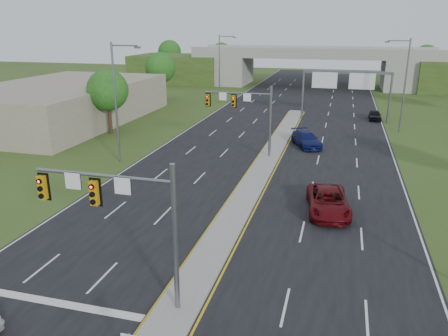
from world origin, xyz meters
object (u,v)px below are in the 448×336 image
Objects in this scene: signal_mast_far at (247,109)px; sign_gantry at (345,82)px; car_far_b at (306,139)px; overpass at (313,69)px; car_far_c at (375,115)px; signal_mast_near at (125,210)px; car_far_a at (328,201)px.

sign_gantry is at bearing 65.89° from signal_mast_far.
signal_mast_far is at bearing -159.91° from car_far_b.
overpass is 49.95m from car_far_b.
car_far_c is (4.32, 1.69, -4.56)m from sign_gantry.
overpass is (2.26, 55.07, -1.17)m from signal_mast_far.
signal_mast_near reaches higher than car_far_b.
overpass is at bearing 69.16° from car_far_b.
signal_mast_far reaches higher than sign_gantry.
signal_mast_far is 0.60× the size of sign_gantry.
car_far_b is at bearing -103.62° from sign_gantry.
signal_mast_near is at bearing -101.25° from sign_gantry.
car_far_c is (4.90, 33.64, -0.15)m from car_far_a.
signal_mast_near is 1.33× the size of car_far_b.
signal_mast_far is 1.33× the size of car_far_b.
car_far_a is 1.11× the size of car_far_b.
overpass is (2.26, 80.07, -1.17)m from signal_mast_near.
signal_mast_far is at bearing -114.11° from sign_gantry.
signal_mast_far is 8.52m from car_far_b.
overpass is (-6.68, 35.08, -1.69)m from sign_gantry.
sign_gantry is 15.77m from car_far_b.
overpass is 13.73× the size of car_far_a.
signal_mast_near is 45.88m from sign_gantry.
sign_gantry is 2.21× the size of car_far_b.
car_far_a is (8.37, 13.04, -3.90)m from signal_mast_near.
sign_gantry is (8.95, 19.99, 0.51)m from signal_mast_far.
car_far_a is (6.10, -67.03, -2.72)m from overpass.
overpass reaches higher than car_far_a.
car_far_a reaches higher than car_far_b.
car_far_a is 17.51m from car_far_b.
car_far_c is (7.88, 16.39, -0.11)m from car_far_b.
car_far_b is 18.18m from car_far_c.
sign_gantry is at bearing 81.18° from car_far_a.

